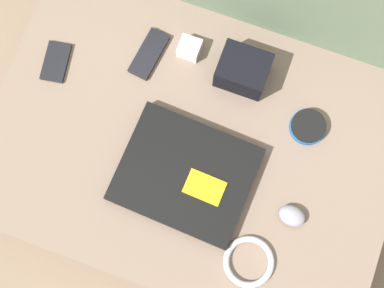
{
  "coord_description": "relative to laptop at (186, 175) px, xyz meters",
  "views": [
    {
      "loc": [
        0.09,
        -0.25,
        1.4
      ],
      "look_at": [
        0.0,
        0.0,
        0.16
      ],
      "focal_mm": 50.0,
      "sensor_mm": 36.0,
      "label": 1
    }
  ],
  "objects": [
    {
      "name": "speaker_puck",
      "position": [
        0.24,
        0.21,
        -0.0
      ],
      "size": [
        0.09,
        0.09,
        0.02
      ],
      "color": "#1E569E",
      "rests_on": "couch_seat"
    },
    {
      "name": "couch_seat",
      "position": [
        -0.01,
        0.07,
        -0.08
      ],
      "size": [
        0.99,
        0.69,
        0.14
      ],
      "color": "#7A6656",
      "rests_on": "ground_plane"
    },
    {
      "name": "charger_brick",
      "position": [
        -0.1,
        0.3,
        0.0
      ],
      "size": [
        0.05,
        0.05,
        0.04
      ],
      "color": "silver",
      "rests_on": "couch_seat"
    },
    {
      "name": "ground_plane",
      "position": [
        -0.01,
        0.07,
        -0.15
      ],
      "size": [
        8.0,
        8.0,
        0.0
      ],
      "primitive_type": "plane",
      "color": "#7A6651"
    },
    {
      "name": "laptop",
      "position": [
        0.0,
        0.0,
        0.0
      ],
      "size": [
        0.32,
        0.27,
        0.03
      ],
      "rotation": [
        0.0,
        0.0,
        -0.05
      ],
      "color": "black",
      "rests_on": "couch_seat"
    },
    {
      "name": "phone_black",
      "position": [
        -0.4,
        0.16,
        -0.01
      ],
      "size": [
        0.07,
        0.11,
        0.01
      ],
      "rotation": [
        0.0,
        0.0,
        0.16
      ],
      "color": "black",
      "rests_on": "couch_seat"
    },
    {
      "name": "cable_coil",
      "position": [
        0.2,
        -0.14,
        -0.01
      ],
      "size": [
        0.12,
        0.12,
        0.02
      ],
      "color": "#B2B2B7",
      "rests_on": "couch_seat"
    },
    {
      "name": "computer_mouse",
      "position": [
        0.26,
        -0.01,
        0.0
      ],
      "size": [
        0.07,
        0.05,
        0.03
      ],
      "rotation": [
        0.0,
        0.0,
        -0.09
      ],
      "color": "gray",
      "rests_on": "couch_seat"
    },
    {
      "name": "camera_pouch",
      "position": [
        0.04,
        0.28,
        0.02
      ],
      "size": [
        0.12,
        0.1,
        0.08
      ],
      "color": "black",
      "rests_on": "couch_seat"
    },
    {
      "name": "phone_silver",
      "position": [
        -0.19,
        0.25,
        -0.01
      ],
      "size": [
        0.07,
        0.13,
        0.01
      ],
      "rotation": [
        0.0,
        0.0,
        -0.12
      ],
      "color": "black",
      "rests_on": "couch_seat"
    }
  ]
}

